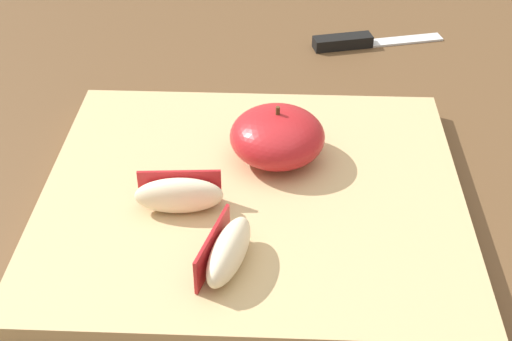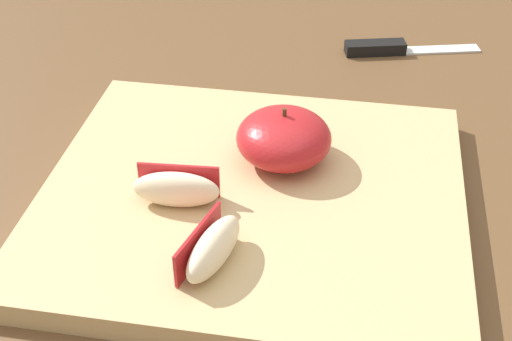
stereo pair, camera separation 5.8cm
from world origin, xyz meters
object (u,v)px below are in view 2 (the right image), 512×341
at_px(cutting_board, 256,199).
at_px(paring_knife, 387,48).
at_px(apple_wedge_back, 212,248).
at_px(apple_half_skin_up, 284,138).
at_px(apple_wedge_front, 176,189).

relative_size(cutting_board, paring_knife, 2.19).
bearing_deg(apple_wedge_back, cutting_board, 79.72).
bearing_deg(apple_wedge_back, apple_half_skin_up, 76.53).
distance_m(apple_wedge_front, paring_knife, 0.38).
height_order(cutting_board, apple_wedge_front, apple_wedge_front).
relative_size(apple_half_skin_up, paring_knife, 0.52).
relative_size(apple_half_skin_up, apple_wedge_back, 1.12).
distance_m(cutting_board, apple_half_skin_up, 0.06).
distance_m(cutting_board, apple_wedge_back, 0.10).
xyz_separation_m(apple_half_skin_up, apple_wedge_back, (-0.03, -0.14, -0.01)).
relative_size(cutting_board, apple_wedge_back, 4.74).
bearing_deg(apple_half_skin_up, cutting_board, -109.50).
height_order(cutting_board, paring_knife, cutting_board).
xyz_separation_m(apple_wedge_front, paring_knife, (0.16, 0.34, -0.03)).
relative_size(apple_wedge_front, paring_knife, 0.45).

